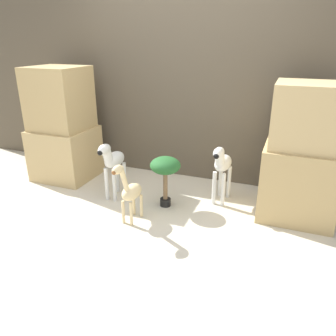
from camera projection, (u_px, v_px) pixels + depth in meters
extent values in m
plane|color=beige|center=(136.00, 228.00, 3.09)|extent=(14.00, 14.00, 0.00)
cube|color=brown|center=(185.00, 89.00, 3.92)|extent=(6.40, 0.08, 2.20)
cube|color=tan|center=(66.00, 153.00, 4.14)|extent=(0.69, 0.65, 0.63)
cube|color=tan|center=(59.00, 99.00, 3.89)|extent=(0.63, 0.59, 0.73)
cube|color=tan|center=(298.00, 182.00, 3.21)|extent=(0.69, 0.65, 0.72)
cube|color=tan|center=(309.00, 116.00, 2.97)|extent=(0.62, 0.59, 0.59)
cylinder|color=silver|center=(223.00, 190.00, 3.44)|extent=(0.04, 0.04, 0.37)
cylinder|color=silver|center=(214.00, 188.00, 3.48)|extent=(0.04, 0.04, 0.37)
cylinder|color=silver|center=(229.00, 182.00, 3.63)|extent=(0.04, 0.04, 0.37)
cylinder|color=silver|center=(220.00, 180.00, 3.67)|extent=(0.04, 0.04, 0.37)
ellipsoid|color=silver|center=(223.00, 163.00, 3.46)|extent=(0.19, 0.33, 0.16)
cylinder|color=silver|center=(220.00, 158.00, 3.31)|extent=(0.11, 0.15, 0.17)
ellipsoid|color=silver|center=(219.00, 153.00, 3.24)|extent=(0.12, 0.19, 0.11)
sphere|color=black|center=(216.00, 156.00, 3.18)|extent=(0.06, 0.06, 0.06)
cube|color=black|center=(220.00, 157.00, 3.31)|extent=(0.03, 0.08, 0.14)
cylinder|color=silver|center=(114.00, 185.00, 3.54)|extent=(0.04, 0.04, 0.37)
cylinder|color=silver|center=(107.00, 184.00, 3.58)|extent=(0.04, 0.04, 0.37)
cylinder|color=silver|center=(125.00, 178.00, 3.74)|extent=(0.04, 0.04, 0.37)
cylinder|color=silver|center=(117.00, 177.00, 3.77)|extent=(0.04, 0.04, 0.37)
ellipsoid|color=silver|center=(114.00, 159.00, 3.56)|extent=(0.17, 0.32, 0.16)
cylinder|color=silver|center=(107.00, 154.00, 3.41)|extent=(0.10, 0.14, 0.17)
ellipsoid|color=silver|center=(104.00, 150.00, 3.34)|extent=(0.11, 0.19, 0.11)
sphere|color=black|center=(100.00, 153.00, 3.28)|extent=(0.06, 0.06, 0.06)
cube|color=black|center=(107.00, 154.00, 3.40)|extent=(0.03, 0.07, 0.14)
cylinder|color=beige|center=(131.00, 214.00, 3.10)|extent=(0.03, 0.03, 0.24)
cylinder|color=beige|center=(123.00, 212.00, 3.13)|extent=(0.03, 0.03, 0.24)
cylinder|color=beige|center=(141.00, 206.00, 3.25)|extent=(0.03, 0.03, 0.24)
cylinder|color=beige|center=(134.00, 204.00, 3.29)|extent=(0.03, 0.03, 0.24)
ellipsoid|color=beige|center=(132.00, 192.00, 3.12)|extent=(0.18, 0.28, 0.15)
cylinder|color=beige|center=(124.00, 180.00, 2.97)|extent=(0.06, 0.14, 0.29)
ellipsoid|color=beige|center=(118.00, 170.00, 2.85)|extent=(0.09, 0.14, 0.08)
sphere|color=brown|center=(114.00, 173.00, 2.80)|extent=(0.04, 0.04, 0.04)
cylinder|color=black|center=(165.00, 202.00, 3.49)|extent=(0.11, 0.11, 0.08)
cylinder|color=brown|center=(165.00, 186.00, 3.42)|extent=(0.05, 0.05, 0.29)
ellipsoid|color=#235B28|center=(165.00, 165.00, 3.34)|extent=(0.31, 0.31, 0.17)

